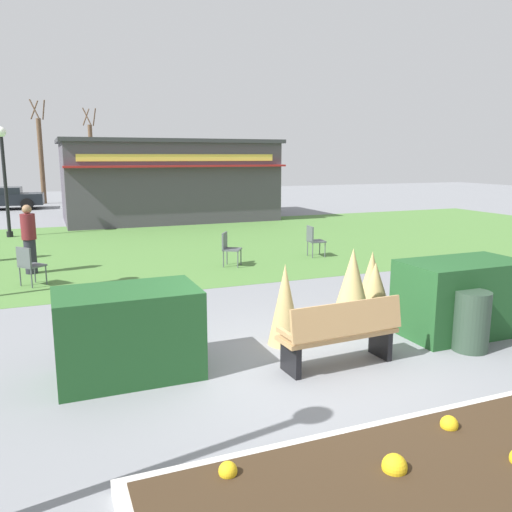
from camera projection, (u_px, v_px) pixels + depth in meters
ground_plane at (296, 366)px, 7.16m from camera, size 80.00×80.00×0.00m
lawn_patch at (150, 246)px, 16.74m from camera, size 36.00×12.00×0.01m
flower_bed at (435, 507)px, 4.16m from camera, size 4.72×2.51×0.30m
park_bench at (341, 333)px, 7.05m from camera, size 1.72×0.61×0.95m
hedge_left at (128, 333)px, 6.77m from camera, size 1.81×1.10×1.16m
hedge_right at (461, 297)px, 8.41m from camera, size 1.96×1.10×1.19m
ornamental_grass_behind_left at (285, 304)px, 7.90m from camera, size 0.52×0.52×1.26m
ornamental_grass_behind_right at (371, 282)px, 9.58m from camera, size 0.61×0.61×1.13m
ornamental_grass_behind_center at (352, 288)px, 8.72m from camera, size 0.74×0.74×1.34m
ornamental_grass_behind_far at (375, 289)px, 9.33m from camera, size 0.67×0.67×0.99m
lamppost_far at (4, 168)px, 18.16m from camera, size 0.36×0.36×3.84m
trash_bin at (471, 321)px, 7.67m from camera, size 0.52×0.52×0.90m
food_kiosk at (168, 180)px, 23.57m from camera, size 9.32×5.32×3.55m
cafe_chair_west at (229, 246)px, 13.57m from camera, size 0.61×0.61×0.89m
cafe_chair_east at (313, 239)px, 14.84m from camera, size 0.48×0.48×0.89m
cafe_chair_center at (29, 263)px, 11.45m from camera, size 0.62×0.62×0.89m
person_strolling at (29, 239)px, 12.66m from camera, size 0.34×0.34×1.69m
parked_car_west_slot at (1, 198)px, 28.12m from camera, size 4.29×2.22×1.20m
parked_car_center_slot at (102, 195)px, 30.06m from camera, size 4.29×2.24×1.20m
tree_left_bg at (41, 159)px, 31.31m from camera, size 0.91×0.96×6.11m
tree_right_bg at (92, 160)px, 34.82m from camera, size 0.91×0.96×5.95m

